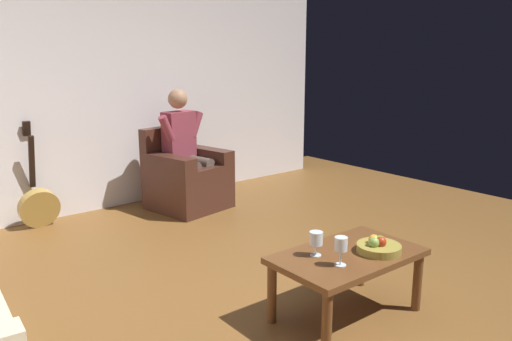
# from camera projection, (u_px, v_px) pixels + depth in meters

# --- Properties ---
(ground_plane) EXTENTS (7.32, 7.32, 0.00)m
(ground_plane) POSITION_uv_depth(u_px,v_px,m) (312.00, 312.00, 3.35)
(ground_plane) COLOR brown
(wall_back) EXTENTS (5.91, 0.06, 2.60)m
(wall_back) POSITION_uv_depth(u_px,v_px,m) (104.00, 88.00, 5.36)
(wall_back) COLOR silver
(wall_back) RESTS_ON ground
(armchair) EXTENTS (0.83, 0.83, 0.87)m
(armchair) POSITION_uv_depth(u_px,v_px,m) (186.00, 179.00, 5.54)
(armchair) COLOR #43241A
(armchair) RESTS_ON ground
(person_seated) EXTENTS (0.61, 0.58, 1.29)m
(person_seated) POSITION_uv_depth(u_px,v_px,m) (186.00, 146.00, 5.45)
(person_seated) COLOR #893543
(person_seated) RESTS_ON ground
(coffee_table) EXTENTS (0.96, 0.60, 0.43)m
(coffee_table) POSITION_uv_depth(u_px,v_px,m) (347.00, 263.00, 3.22)
(coffee_table) COLOR brown
(coffee_table) RESTS_ON ground
(guitar) EXTENTS (0.38, 0.27, 1.03)m
(guitar) POSITION_uv_depth(u_px,v_px,m) (39.00, 204.00, 4.94)
(guitar) COLOR #AB883E
(guitar) RESTS_ON ground
(wine_glass_near) EXTENTS (0.08, 0.08, 0.16)m
(wine_glass_near) POSITION_uv_depth(u_px,v_px,m) (316.00, 240.00, 3.15)
(wine_glass_near) COLOR silver
(wine_glass_near) RESTS_ON coffee_table
(wine_glass_far) EXTENTS (0.08, 0.08, 0.18)m
(wine_glass_far) POSITION_uv_depth(u_px,v_px,m) (341.00, 246.00, 2.99)
(wine_glass_far) COLOR silver
(wine_glass_far) RESTS_ON coffee_table
(fruit_bowl) EXTENTS (0.28, 0.28, 0.11)m
(fruit_bowl) POSITION_uv_depth(u_px,v_px,m) (378.00, 246.00, 3.22)
(fruit_bowl) COLOR olive
(fruit_bowl) RESTS_ON coffee_table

